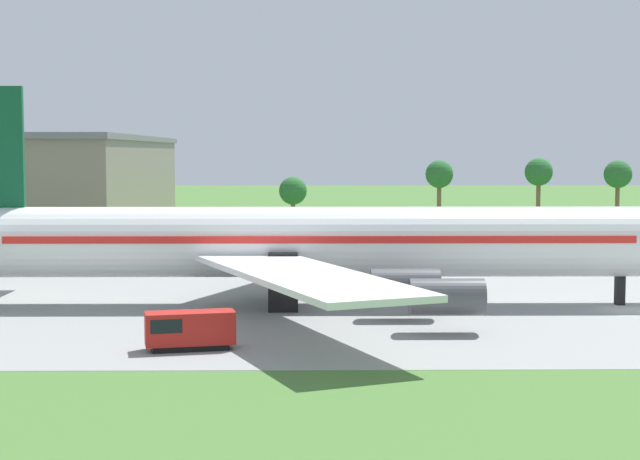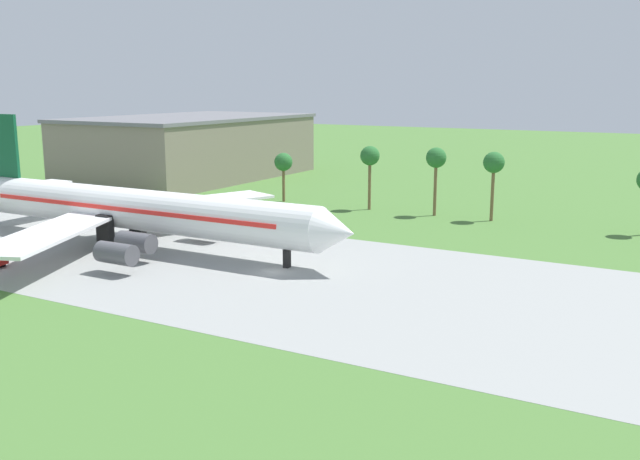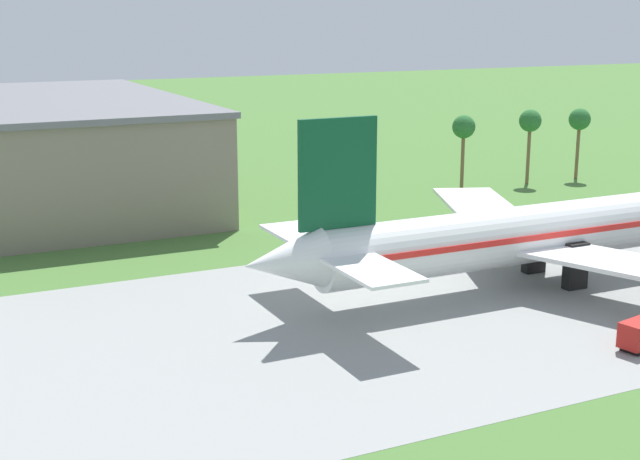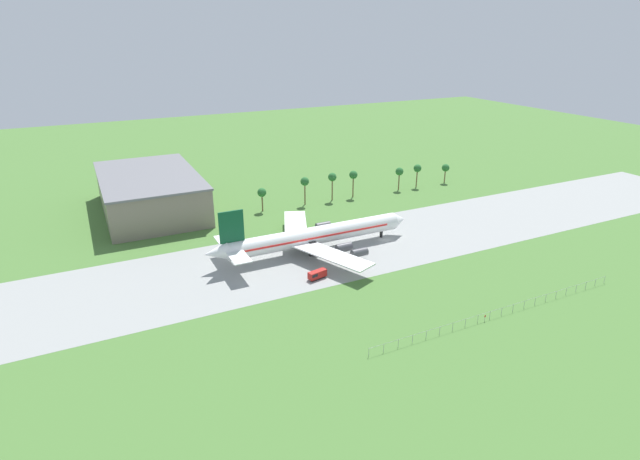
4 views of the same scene
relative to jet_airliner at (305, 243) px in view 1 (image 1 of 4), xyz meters
The scene contains 5 objects.
ground_plane 27.19m from the jet_airliner, ahead, with size 600.00×600.00×0.00m, color #477233.
taxiway_strip 27.19m from the jet_airliner, ahead, with size 320.00×44.00×0.02m.
jet_airliner is the anchor object (origin of this frame).
baggage_tug 20.50m from the jet_airliner, 112.25° to the right, with size 6.10×3.17×2.54m.
terminal_building 77.13m from the jet_airliner, 122.78° to the left, with size 36.72×61.20×15.29m.
Camera 1 is at (-26.20, -79.23, 12.95)m, focal length 55.00 mm.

